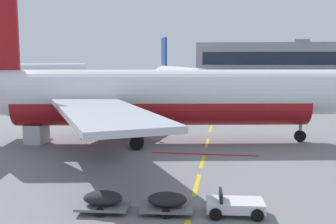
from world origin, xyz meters
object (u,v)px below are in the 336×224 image
(airliner_mid_left, at_px, (178,79))
(airliner_far_right, at_px, (21,73))
(uld_cargo_container, at_px, (37,134))
(baggage_train, at_px, (168,202))
(airliner_foreground, at_px, (155,96))

(airliner_mid_left, relative_size, airliner_far_right, 1.06)
(airliner_far_right, distance_m, uld_cargo_container, 64.18)
(airliner_mid_left, relative_size, baggage_train, 3.64)
(airliner_mid_left, bearing_deg, uld_cargo_container, -100.72)
(baggage_train, relative_size, uld_cargo_container, 4.98)
(airliner_far_right, distance_m, baggage_train, 82.95)
(airliner_mid_left, distance_m, baggage_train, 53.18)
(airliner_mid_left, height_order, uld_cargo_container, airliner_mid_left)
(airliner_far_right, relative_size, baggage_train, 3.43)
(uld_cargo_container, bearing_deg, baggage_train, -46.46)
(airliner_mid_left, height_order, airliner_far_right, airliner_far_right)
(baggage_train, bearing_deg, airliner_foreground, 102.22)
(airliner_foreground, height_order, uld_cargo_container, airliner_foreground)
(airliner_foreground, height_order, airliner_far_right, airliner_foreground)
(airliner_mid_left, relative_size, uld_cargo_container, 18.14)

